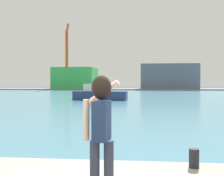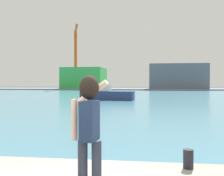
# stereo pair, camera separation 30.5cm
# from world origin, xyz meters

# --- Properties ---
(ground_plane) EXTENTS (220.00, 220.00, 0.00)m
(ground_plane) POSITION_xyz_m (0.00, 50.00, 0.00)
(ground_plane) COLOR #334751
(harbor_water) EXTENTS (140.00, 100.00, 0.02)m
(harbor_water) POSITION_xyz_m (0.00, 52.00, 0.01)
(harbor_water) COLOR teal
(harbor_water) RESTS_ON ground_plane
(far_shore_dock) EXTENTS (140.00, 20.00, 0.38)m
(far_shore_dock) POSITION_xyz_m (0.00, 92.00, 0.19)
(far_shore_dock) COLOR gray
(far_shore_dock) RESTS_ON ground_plane
(person_photographer) EXTENTS (0.53, 0.56, 1.74)m
(person_photographer) POSITION_xyz_m (0.27, 0.05, 1.75)
(person_photographer) COLOR #2D3342
(person_photographer) RESTS_ON quay_promenade
(harbor_bollard) EXTENTS (0.19, 0.19, 0.36)m
(harbor_bollard) POSITION_xyz_m (1.85, 1.65, 0.86)
(harbor_bollard) COLOR black
(harbor_bollard) RESTS_ON quay_promenade
(boat_moored) EXTENTS (7.24, 2.62, 2.14)m
(boat_moored) POSITION_xyz_m (-4.65, 33.03, 0.80)
(boat_moored) COLOR navy
(boat_moored) RESTS_ON harbor_water
(warehouse_left) EXTENTS (13.38, 13.83, 6.96)m
(warehouse_left) POSITION_xyz_m (-21.05, 89.99, 3.86)
(warehouse_left) COLOR green
(warehouse_left) RESTS_ON far_shore_dock
(warehouse_right) EXTENTS (17.89, 9.31, 7.85)m
(warehouse_right) POSITION_xyz_m (9.86, 87.44, 4.31)
(warehouse_right) COLOR slate
(warehouse_right) RESTS_ON far_shore_dock
(port_crane) EXTENTS (4.51, 12.85, 19.93)m
(port_crane) POSITION_xyz_m (-23.67, 88.27, 12.54)
(port_crane) COLOR #D84C19
(port_crane) RESTS_ON far_shore_dock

